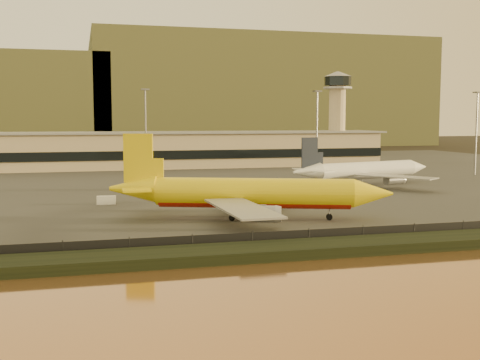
% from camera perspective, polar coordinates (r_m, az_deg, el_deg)
% --- Properties ---
extents(ground, '(900.00, 900.00, 0.00)m').
position_cam_1_polar(ground, '(93.84, 2.49, -4.82)').
color(ground, black).
rests_on(ground, ground).
extents(embankment, '(320.00, 7.00, 1.40)m').
position_cam_1_polar(embankment, '(77.97, 6.25, -6.51)').
color(embankment, black).
rests_on(embankment, ground).
extents(tarmac, '(320.00, 220.00, 0.20)m').
position_cam_1_polar(tarmac, '(185.88, -6.28, 0.46)').
color(tarmac, '#2D2D2D').
rests_on(tarmac, ground).
extents(perimeter_fence, '(300.00, 0.05, 2.20)m').
position_cam_1_polar(perimeter_fence, '(81.51, 5.23, -5.53)').
color(perimeter_fence, black).
rests_on(perimeter_fence, tarmac).
extents(terminal_building, '(202.00, 25.00, 12.60)m').
position_cam_1_polar(terminal_building, '(214.25, -11.37, 2.74)').
color(terminal_building, '#C6AD89').
rests_on(terminal_building, tarmac).
extents(control_tower, '(11.20, 11.20, 35.50)m').
position_cam_1_polar(control_tower, '(239.81, 9.20, 6.78)').
color(control_tower, '#C6AD89').
rests_on(control_tower, tarmac).
extents(apron_light_masts, '(152.20, 12.20, 25.40)m').
position_cam_1_polar(apron_light_masts, '(168.49, -0.24, 5.27)').
color(apron_light_masts, slate).
rests_on(apron_light_masts, tarmac).
extents(distant_hills, '(470.00, 160.00, 70.00)m').
position_cam_1_polar(distant_hills, '(428.30, -14.07, 7.52)').
color(distant_hills, brown).
rests_on(distant_hills, ground).
extents(dhl_cargo_jet, '(47.35, 44.97, 14.59)m').
position_cam_1_polar(dhl_cargo_jet, '(102.91, 0.83, -1.30)').
color(dhl_cargo_jet, yellow).
rests_on(dhl_cargo_jet, tarmac).
extents(white_narrowbody_jet, '(43.51, 41.63, 12.64)m').
position_cam_1_polar(white_narrowbody_jet, '(158.19, 11.69, 0.86)').
color(white_narrowbody_jet, white).
rests_on(white_narrowbody_jet, tarmac).
extents(gse_vehicle_yellow, '(4.80, 3.62, 1.97)m').
position_cam_1_polar(gse_vehicle_yellow, '(125.05, 0.29, -1.59)').
color(gse_vehicle_yellow, yellow).
rests_on(gse_vehicle_yellow, tarmac).
extents(gse_vehicle_white, '(3.84, 2.02, 1.66)m').
position_cam_1_polar(gse_vehicle_white, '(124.00, -12.56, -1.87)').
color(gse_vehicle_white, white).
rests_on(gse_vehicle_white, tarmac).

